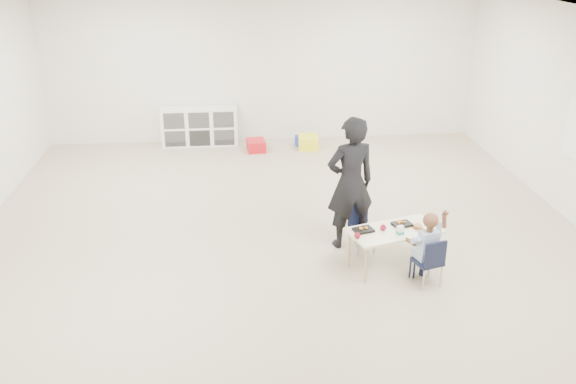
{
  "coord_description": "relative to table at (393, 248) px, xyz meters",
  "views": [
    {
      "loc": [
        -0.59,
        -6.76,
        3.65
      ],
      "look_at": [
        0.03,
        -0.19,
        0.85
      ],
      "focal_mm": 38.0,
      "sensor_mm": 36.0,
      "label": 1
    }
  ],
  "objects": [
    {
      "name": "lunch_tray_far",
      "position": [
        -0.37,
        -0.01,
        0.25
      ],
      "size": [
        0.26,
        0.22,
        0.03
      ],
      "primitive_type": "cube",
      "rotation": [
        0.0,
        0.0,
        0.29
      ],
      "color": "black",
      "rests_on": "table"
    },
    {
      "name": "lunch_tray_near",
      "position": [
        0.12,
        0.1,
        0.25
      ],
      "size": [
        0.26,
        0.22,
        0.03
      ],
      "primitive_type": "cube",
      "rotation": [
        0.0,
        0.0,
        0.29
      ],
      "color": "black",
      "rests_on": "table"
    },
    {
      "name": "child",
      "position": [
        0.28,
        -0.42,
        0.21
      ],
      "size": [
        0.49,
        0.49,
        0.92
      ],
      "primitive_type": null,
      "rotation": [
        0.0,
        0.0,
        0.29
      ],
      "color": "#9DB9D4",
      "rests_on": "chair_near"
    },
    {
      "name": "milk_carton",
      "position": [
        0.03,
        -0.13,
        0.29
      ],
      "size": [
        0.09,
        0.09,
        0.1
      ],
      "primitive_type": "cube",
      "rotation": [
        0.0,
        0.0,
        0.29
      ],
      "color": "white",
      "rests_on": "table"
    },
    {
      "name": "apple_near",
      "position": [
        -0.14,
        -0.01,
        0.27
      ],
      "size": [
        0.07,
        0.07,
        0.07
      ],
      "primitive_type": "sphere",
      "color": "maroon",
      "rests_on": "table"
    },
    {
      "name": "apple_far",
      "position": [
        -0.48,
        -0.18,
        0.27
      ],
      "size": [
        0.07,
        0.07,
        0.07
      ],
      "primitive_type": "sphere",
      "color": "maroon",
      "rests_on": "table"
    },
    {
      "name": "chair_near",
      "position": [
        0.28,
        -0.42,
        0.04
      ],
      "size": [
        0.35,
        0.34,
        0.59
      ],
      "primitive_type": null,
      "rotation": [
        0.0,
        0.0,
        0.29
      ],
      "color": "black",
      "rests_on": "ground"
    },
    {
      "name": "chair_far",
      "position": [
        -0.28,
        0.42,
        0.04
      ],
      "size": [
        0.35,
        0.34,
        0.59
      ],
      "primitive_type": null,
      "rotation": [
        0.0,
        0.0,
        0.29
      ],
      "color": "black",
      "rests_on": "ground"
    },
    {
      "name": "room",
      "position": [
        -1.24,
        0.57,
        1.15
      ],
      "size": [
        9.0,
        9.02,
        2.8
      ],
      "color": "#BAAA8F",
      "rests_on": "ground"
    },
    {
      "name": "bin_red",
      "position": [
        -1.42,
        4.38,
        -0.15
      ],
      "size": [
        0.35,
        0.44,
        0.2
      ],
      "primitive_type": "cube",
      "rotation": [
        0.0,
        0.0,
        0.1
      ],
      "color": "red",
      "rests_on": "ground"
    },
    {
      "name": "bin_yellow",
      "position": [
        -0.45,
        4.45,
        -0.14
      ],
      "size": [
        0.39,
        0.48,
        0.22
      ],
      "primitive_type": "cube",
      "rotation": [
        0.0,
        0.0,
        -0.07
      ],
      "color": "#FFF11A",
      "rests_on": "ground"
    },
    {
      "name": "bin_blue",
      "position": [
        -0.48,
        4.49,
        -0.15
      ],
      "size": [
        0.39,
        0.46,
        0.2
      ],
      "primitive_type": "cube",
      "rotation": [
        0.0,
        0.0,
        0.22
      ],
      "color": "#192AC0",
      "rests_on": "ground"
    },
    {
      "name": "bread_roll",
      "position": [
        0.28,
        0.01,
        0.27
      ],
      "size": [
        0.09,
        0.09,
        0.07
      ],
      "primitive_type": "ellipsoid",
      "color": "tan",
      "rests_on": "table"
    },
    {
      "name": "table",
      "position": [
        0.0,
        0.0,
        0.0
      ],
      "size": [
        1.17,
        0.81,
        0.49
      ],
      "rotation": [
        0.0,
        0.0,
        0.29
      ],
      "color": "#F6EEC5",
      "rests_on": "ground"
    },
    {
      "name": "adult",
      "position": [
        -0.42,
        0.6,
        0.59
      ],
      "size": [
        0.69,
        0.53,
        1.69
      ],
      "primitive_type": "imported",
      "rotation": [
        0.0,
        0.0,
        3.36
      ],
      "color": "black",
      "rests_on": "ground"
    },
    {
      "name": "cubby_shelf",
      "position": [
        -2.44,
        4.85,
        0.1
      ],
      "size": [
        1.4,
        0.4,
        0.7
      ],
      "primitive_type": "cube",
      "color": "white",
      "rests_on": "ground"
    }
  ]
}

